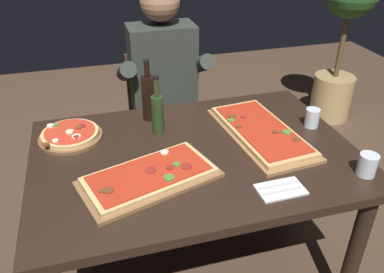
# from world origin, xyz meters

# --- Properties ---
(ground_plane) EXTENTS (6.40, 6.40, 0.00)m
(ground_plane) POSITION_xyz_m (0.00, 0.00, 0.00)
(ground_plane) COLOR #4C3828
(dining_table) EXTENTS (1.40, 0.96, 0.74)m
(dining_table) POSITION_xyz_m (0.00, 0.00, 0.64)
(dining_table) COLOR black
(dining_table) RESTS_ON ground_plane
(pizza_rectangular_front) EXTENTS (0.59, 0.42, 0.05)m
(pizza_rectangular_front) POSITION_xyz_m (-0.23, -0.15, 0.76)
(pizza_rectangular_front) COLOR brown
(pizza_rectangular_front) RESTS_ON dining_table
(pizza_rectangular_left) EXTENTS (0.34, 0.63, 0.05)m
(pizza_rectangular_left) POSITION_xyz_m (0.33, 0.05, 0.76)
(pizza_rectangular_left) COLOR olive
(pizza_rectangular_left) RESTS_ON dining_table
(pizza_round_far) EXTENTS (0.29, 0.29, 0.05)m
(pizza_round_far) POSITION_xyz_m (-0.52, 0.26, 0.76)
(pizza_round_far) COLOR brown
(pizza_round_far) RESTS_ON dining_table
(wine_bottle_dark) EXTENTS (0.06, 0.06, 0.28)m
(wine_bottle_dark) POSITION_xyz_m (-0.12, 0.21, 0.84)
(wine_bottle_dark) COLOR #233819
(wine_bottle_dark) RESTS_ON dining_table
(oil_bottle_amber) EXTENTS (0.07, 0.07, 0.31)m
(oil_bottle_amber) POSITION_xyz_m (-0.13, 0.36, 0.86)
(oil_bottle_amber) COLOR black
(oil_bottle_amber) RESTS_ON dining_table
(tumbler_near_camera) EXTENTS (0.07, 0.07, 0.09)m
(tumbler_near_camera) POSITION_xyz_m (0.61, 0.07, 0.78)
(tumbler_near_camera) COLOR silver
(tumbler_near_camera) RESTS_ON dining_table
(tumbler_far_side) EXTENTS (0.07, 0.07, 0.09)m
(tumbler_far_side) POSITION_xyz_m (0.61, -0.34, 0.78)
(tumbler_far_side) COLOR silver
(tumbler_far_side) RESTS_ON dining_table
(napkin_cutlery_set) EXTENTS (0.18, 0.11, 0.01)m
(napkin_cutlery_set) POSITION_xyz_m (0.24, -0.34, 0.74)
(napkin_cutlery_set) COLOR white
(napkin_cutlery_set) RESTS_ON dining_table
(diner_chair) EXTENTS (0.44, 0.44, 0.87)m
(diner_chair) POSITION_xyz_m (0.03, 0.86, 0.49)
(diner_chair) COLOR #3D2B1E
(diner_chair) RESTS_ON ground_plane
(seated_diner) EXTENTS (0.53, 0.41, 1.33)m
(seated_diner) POSITION_xyz_m (0.03, 0.74, 0.74)
(seated_diner) COLOR #23232D
(seated_diner) RESTS_ON ground_plane
(potted_plant_corner) EXTENTS (0.42, 0.42, 1.31)m
(potted_plant_corner) POSITION_xyz_m (1.65, 1.33, 0.75)
(potted_plant_corner) COLOR tan
(potted_plant_corner) RESTS_ON ground_plane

